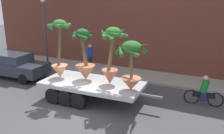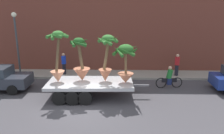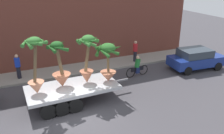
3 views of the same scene
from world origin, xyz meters
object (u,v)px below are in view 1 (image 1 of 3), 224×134
at_px(potted_palm_front, 111,55).
at_px(pedestrian_far_left, 90,56).
at_px(flatbed_trailer, 88,86).
at_px(trailing_car, 13,65).
at_px(potted_palm_rear, 85,60).
at_px(cyclist, 204,92).
at_px(potted_palm_middle, 131,64).
at_px(potted_palm_extra, 60,50).
at_px(street_lamp, 45,23).

bearing_deg(potted_palm_front, pedestrian_far_left, 130.91).
bearing_deg(flatbed_trailer, trailing_car, 170.79).
xyz_separation_m(potted_palm_rear, potted_palm_front, (1.53, -0.06, 0.47)).
distance_m(flatbed_trailer, cyclist, 5.67).
xyz_separation_m(potted_palm_middle, trailing_car, (-8.52, 1.12, -1.38)).
relative_size(flatbed_trailer, potted_palm_rear, 2.34).
bearing_deg(pedestrian_far_left, flatbed_trailer, -61.09).
xyz_separation_m(potted_palm_middle, potted_palm_extra, (-3.92, 0.04, 0.26)).
relative_size(potted_palm_rear, cyclist, 1.42).
bearing_deg(trailing_car, potted_palm_front, -6.51).
distance_m(flatbed_trailer, street_lamp, 7.28).
distance_m(flatbed_trailer, potted_palm_middle, 2.76).
bearing_deg(street_lamp, pedestrian_far_left, 9.79).
relative_size(trailing_car, street_lamp, 0.94).
height_order(potted_palm_middle, pedestrian_far_left, potted_palm_middle).
bearing_deg(cyclist, potted_palm_middle, -147.54).
distance_m(flatbed_trailer, trailing_car, 6.26).
bearing_deg(potted_palm_middle, potted_palm_extra, 179.37).
bearing_deg(flatbed_trailer, potted_palm_front, 7.30).
height_order(potted_palm_rear, street_lamp, street_lamp).
relative_size(flatbed_trailer, street_lamp, 1.26).
xyz_separation_m(potted_palm_front, trailing_car, (-7.41, 0.84, -1.62)).
xyz_separation_m(potted_palm_front, pedestrian_far_left, (-3.63, 4.19, -1.41)).
distance_m(potted_palm_middle, potted_palm_extra, 3.92).
bearing_deg(cyclist, street_lamp, 170.00).
bearing_deg(potted_palm_front, potted_palm_extra, -175.27).
distance_m(potted_palm_middle, potted_palm_front, 1.17).
relative_size(potted_palm_front, cyclist, 1.51).
bearing_deg(pedestrian_far_left, potted_palm_extra, -79.48).
distance_m(potted_palm_middle, pedestrian_far_left, 6.61).
height_order(potted_palm_front, trailing_car, potted_palm_front).
bearing_deg(potted_palm_extra, street_lamp, 137.09).
bearing_deg(trailing_car, potted_palm_extra, -13.17).
distance_m(flatbed_trailer, potted_palm_rear, 1.28).
height_order(flatbed_trailer, potted_palm_front, potted_palm_front).
bearing_deg(flatbed_trailer, pedestrian_far_left, 118.91).
distance_m(flatbed_trailer, pedestrian_far_left, 4.97).
xyz_separation_m(potted_palm_middle, pedestrian_far_left, (-4.74, 4.46, -1.17)).
relative_size(potted_palm_front, trailing_car, 0.61).
xyz_separation_m(pedestrian_far_left, street_lamp, (-3.32, -0.57, 2.19)).
relative_size(trailing_car, pedestrian_far_left, 2.65).
distance_m(potted_palm_extra, trailing_car, 5.01).
distance_m(trailing_car, street_lamp, 3.70).
bearing_deg(potted_palm_extra, pedestrian_far_left, 100.52).
xyz_separation_m(trailing_car, street_lamp, (0.47, 2.77, 2.40)).
height_order(potted_palm_front, potted_palm_extra, potted_palm_extra).
distance_m(cyclist, street_lamp, 11.55).
height_order(potted_palm_rear, potted_palm_middle, potted_palm_rear).
bearing_deg(flatbed_trailer, cyclist, 18.65).
height_order(cyclist, trailing_car, trailing_car).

